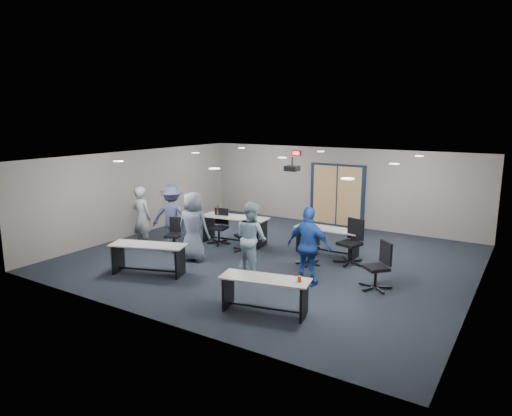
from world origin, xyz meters
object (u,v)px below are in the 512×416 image
Objects in this scene: person_lightblue at (251,238)px; person_navy at (309,246)px; person_gray at (142,218)px; person_back at (172,216)px; chair_loose_right at (376,266)px; table_front_left at (148,254)px; table_back_right at (327,236)px; chair_back_d at (350,242)px; chair_loose_left at (174,234)px; chair_back_b at (244,234)px; chair_back_a at (219,227)px; table_front_right at (265,289)px; table_back_left at (234,225)px; person_plaid at (193,227)px; chair_back_c at (309,247)px.

person_lightblue is 1.53m from person_navy.
person_gray is 0.85m from person_back.
table_front_left is at bearing -115.52° from chair_loose_right.
chair_back_d reaches higher than table_back_right.
chair_back_b is at bearing 14.78° from chair_loose_left.
chair_back_d is 1.78m from chair_loose_right.
chair_loose_left is 5.80m from chair_loose_right.
chair_back_a is (-3.18, -0.76, 0.02)m from table_back_right.
table_front_right reaches higher than table_back_right.
chair_back_a is 0.58× the size of person_navy.
chair_back_a is at bearing -133.50° from person_gray.
chair_loose_right is at bearing -43.08° from table_back_right.
person_lightblue is at bearing -125.93° from chair_loose_right.
chair_loose_left is 4.46m from person_navy.
table_front_right is 4.19m from chair_back_b.
table_front_right is 3.75m from chair_back_d.
chair_back_d is 4.91m from chair_loose_left.
person_navy is at bearing -36.22° from table_back_left.
chair_back_a reaches higher than table_back_right.
table_front_left is at bearing 70.96° from person_plaid.
person_gray is at bearing -145.31° from chair_back_a.
chair_back_d is (3.61, 0.02, 0.01)m from table_back_left.
table_back_left is at bearing 66.58° from table_front_left.
person_gray reaches higher than table_front_right.
chair_loose_left is 0.63m from person_back.
chair_loose_left is at bearing -4.13° from person_navy.
person_gray is at bearing 22.00° from person_back.
person_plaid reaches higher than person_lightblue.
person_gray is at bearing -142.70° from table_back_left.
table_front_left is at bearing -123.61° from chair_back_d.
person_plaid is (-2.76, -1.29, 0.44)m from chair_back_c.
chair_loose_left is 0.53× the size of person_lightblue.
person_plaid is (-2.79, -2.39, 0.41)m from table_back_right.
person_navy reaches higher than chair_back_b.
person_plaid reaches higher than chair_back_c.
chair_loose_right reaches higher than chair_back_c.
chair_back_b is at bearing -26.83° from person_navy.
chair_loose_right is at bearing 46.00° from table_front_right.
person_gray reaches higher than chair_back_a.
chair_back_d is 0.66× the size of person_lightblue.
table_front_left is at bearing -133.83° from chair_back_c.
chair_loose_right is 0.58× the size of person_gray.
person_lightblue reaches higher than chair_loose_left.
table_back_left is (-3.32, 3.71, 0.08)m from table_front_right.
person_plaid reaches higher than table_back_right.
table_back_right is 0.99× the size of person_back.
person_gray reaches higher than table_back_right.
table_front_left is 3.56m from table_front_right.
chair_back_d is 0.63× the size of person_back.
chair_back_b is 1.62m from person_plaid.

